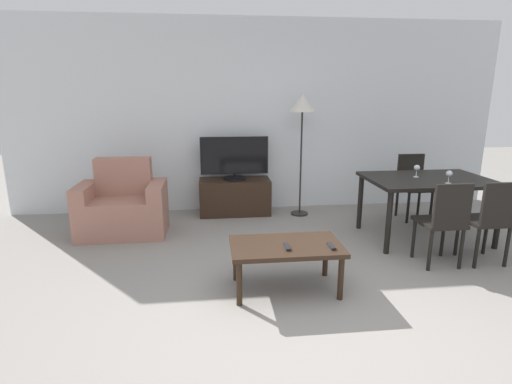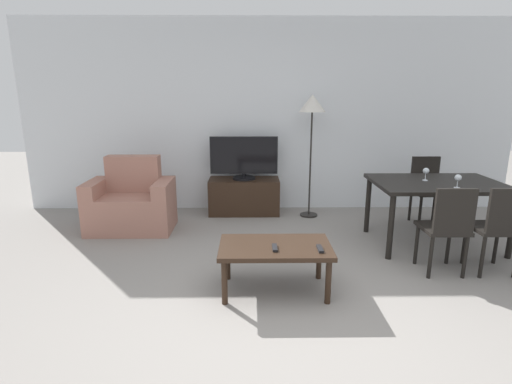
# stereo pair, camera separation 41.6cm
# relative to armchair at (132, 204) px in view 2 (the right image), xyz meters

# --- Properties ---
(ground_plane) EXTENTS (18.00, 18.00, 0.00)m
(ground_plane) POSITION_rel_armchair_xyz_m (1.78, -2.27, -0.33)
(ground_plane) COLOR gray
(wall_back) EXTENTS (7.09, 0.06, 2.70)m
(wall_back) POSITION_rel_armchair_xyz_m (1.78, 0.97, 1.02)
(wall_back) COLOR silver
(wall_back) RESTS_ON ground_plane
(armchair) EXTENTS (1.03, 0.65, 0.91)m
(armchair) POSITION_rel_armchair_xyz_m (0.00, 0.00, 0.00)
(armchair) COLOR #9E6B5B
(armchair) RESTS_ON ground_plane
(tv_stand) EXTENTS (0.99, 0.45, 0.50)m
(tv_stand) POSITION_rel_armchair_xyz_m (1.41, 0.67, -0.08)
(tv_stand) COLOR black
(tv_stand) RESTS_ON ground_plane
(tv) EXTENTS (0.94, 0.32, 0.60)m
(tv) POSITION_rel_armchair_xyz_m (1.41, 0.67, 0.47)
(tv) COLOR black
(tv) RESTS_ON tv_stand
(coffee_table) EXTENTS (0.96, 0.57, 0.43)m
(coffee_table) POSITION_rel_armchair_xyz_m (1.71, -1.64, 0.04)
(coffee_table) COLOR black
(coffee_table) RESTS_ON ground_plane
(dining_table) EXTENTS (1.39, 0.95, 0.73)m
(dining_table) POSITION_rel_armchair_xyz_m (3.58, -0.56, 0.33)
(dining_table) COLOR black
(dining_table) RESTS_ON ground_plane
(dining_chair_near) EXTENTS (0.40, 0.40, 0.87)m
(dining_chair_near) POSITION_rel_armchair_xyz_m (3.34, -1.34, 0.16)
(dining_chair_near) COLOR black
(dining_chair_near) RESTS_ON ground_plane
(dining_chair_far) EXTENTS (0.40, 0.40, 0.87)m
(dining_chair_far) POSITION_rel_armchair_xyz_m (3.82, 0.22, 0.16)
(dining_chair_far) COLOR black
(dining_chair_far) RESTS_ON ground_plane
(dining_chair_near_right) EXTENTS (0.40, 0.40, 0.87)m
(dining_chair_near_right) POSITION_rel_armchair_xyz_m (3.82, -1.34, 0.16)
(dining_chair_near_right) COLOR black
(dining_chair_near_right) RESTS_ON ground_plane
(floor_lamp) EXTENTS (0.36, 0.36, 1.67)m
(floor_lamp) POSITION_rel_armchair_xyz_m (2.32, 0.53, 1.14)
(floor_lamp) COLOR black
(floor_lamp) RESTS_ON ground_plane
(remote_primary) EXTENTS (0.04, 0.15, 0.02)m
(remote_primary) POSITION_rel_armchair_xyz_m (2.08, -1.75, 0.11)
(remote_primary) COLOR black
(remote_primary) RESTS_ON coffee_table
(remote_secondary) EXTENTS (0.04, 0.15, 0.02)m
(remote_secondary) POSITION_rel_armchair_xyz_m (1.70, -1.72, 0.11)
(remote_secondary) COLOR black
(remote_secondary) RESTS_ON coffee_table
(wine_glass_left) EXTENTS (0.07, 0.07, 0.15)m
(wine_glass_left) POSITION_rel_armchair_xyz_m (3.46, -0.50, 0.51)
(wine_glass_left) COLOR silver
(wine_glass_left) RESTS_ON dining_table
(wine_glass_center) EXTENTS (0.07, 0.07, 0.15)m
(wine_glass_center) POSITION_rel_armchair_xyz_m (3.64, -0.86, 0.51)
(wine_glass_center) COLOR silver
(wine_glass_center) RESTS_ON dining_table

